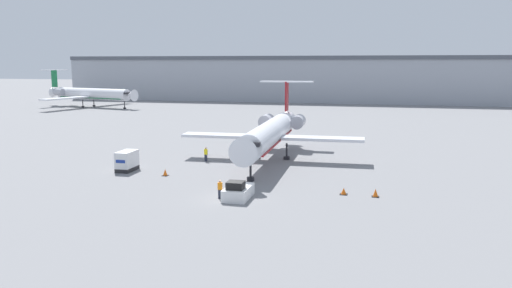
% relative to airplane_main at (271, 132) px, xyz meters
% --- Properties ---
extents(ground_plane, '(600.00, 600.00, 0.00)m').
position_rel_airplane_main_xyz_m(ground_plane, '(0.33, -19.31, -3.64)').
color(ground_plane, slate).
extents(terminal_building, '(180.00, 16.80, 14.58)m').
position_rel_airplane_main_xyz_m(terminal_building, '(0.33, 100.69, 3.68)').
color(terminal_building, '#9EA3AD').
rests_on(terminal_building, ground).
extents(airplane_main, '(23.50, 29.44, 9.65)m').
position_rel_airplane_main_xyz_m(airplane_main, '(0.00, 0.00, 0.00)').
color(airplane_main, silver).
rests_on(airplane_main, ground).
extents(pushback_tug, '(2.17, 3.96, 1.79)m').
position_rel_airplane_main_xyz_m(pushback_tug, '(0.81, -18.92, -2.98)').
color(pushback_tug, silver).
rests_on(pushback_tug, ground).
extents(luggage_cart, '(1.62, 3.05, 2.31)m').
position_rel_airplane_main_xyz_m(luggage_cart, '(-14.88, -10.34, -2.49)').
color(luggage_cart, '#232326').
rests_on(luggage_cart, ground).
extents(worker_near_tug, '(0.40, 0.25, 1.76)m').
position_rel_airplane_main_xyz_m(worker_near_tug, '(-0.78, -19.34, -2.72)').
color(worker_near_tug, '#232838').
rests_on(worker_near_tug, ground).
extents(worker_by_wing, '(0.40, 0.26, 1.84)m').
position_rel_airplane_main_xyz_m(worker_by_wing, '(-7.82, -2.95, -2.67)').
color(worker_by_wing, '#232838').
rests_on(worker_by_wing, ground).
extents(traffic_cone_left, '(0.67, 0.67, 0.76)m').
position_rel_airplane_main_xyz_m(traffic_cone_left, '(-9.54, -11.73, -3.28)').
color(traffic_cone_left, black).
rests_on(traffic_cone_left, ground).
extents(traffic_cone_right, '(0.72, 0.72, 0.65)m').
position_rel_airplane_main_xyz_m(traffic_cone_right, '(10.20, -15.26, -3.33)').
color(traffic_cone_right, black).
rests_on(traffic_cone_right, ground).
extents(traffic_cone_mid, '(0.69, 0.69, 0.78)m').
position_rel_airplane_main_xyz_m(traffic_cone_mid, '(13.14, -15.42, -3.27)').
color(traffic_cone_mid, black).
rests_on(traffic_cone_mid, ground).
extents(airplane_parked_far_left, '(31.58, 31.66, 10.45)m').
position_rel_airplane_main_xyz_m(airplane_parked_far_left, '(-65.67, 64.64, 0.11)').
color(airplane_parked_far_left, white).
rests_on(airplane_parked_far_left, ground).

